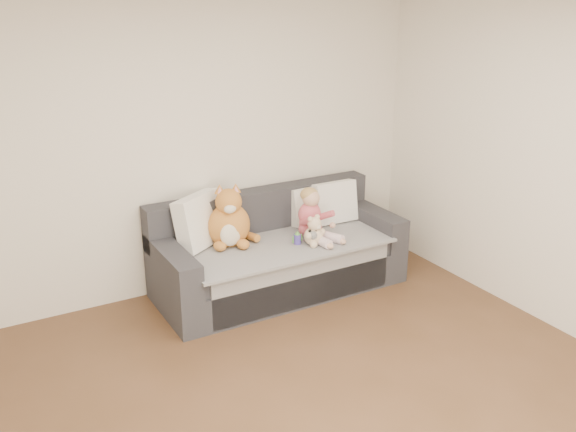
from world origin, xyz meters
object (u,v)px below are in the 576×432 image
object	(u,v)px
sofa	(278,256)
teddy_bear	(314,233)
toddler	(313,217)
sippy_cup	(297,238)
plush_cat	(229,222)

from	to	relation	value
sofa	teddy_bear	xyz separation A→B (m)	(0.21, -0.27, 0.27)
toddler	sofa	bearing A→B (deg)	144.66
toddler	sippy_cup	world-z (taller)	toddler
sippy_cup	sofa	bearing A→B (deg)	115.80
sofa	toddler	xyz separation A→B (m)	(0.29, -0.12, 0.36)
toddler	sippy_cup	bearing A→B (deg)	-173.14
plush_cat	teddy_bear	bearing A→B (deg)	-12.50
sofa	plush_cat	xyz separation A→B (m)	(-0.42, 0.09, 0.37)
plush_cat	sippy_cup	bearing A→B (deg)	-11.46
sippy_cup	plush_cat	bearing A→B (deg)	150.72
toddler	plush_cat	size ratio (longest dim) A/B	0.83
teddy_bear	sippy_cup	world-z (taller)	teddy_bear
toddler	teddy_bear	distance (m)	0.19
sofa	sippy_cup	distance (m)	0.31
sofa	sippy_cup	bearing A→B (deg)	-64.20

